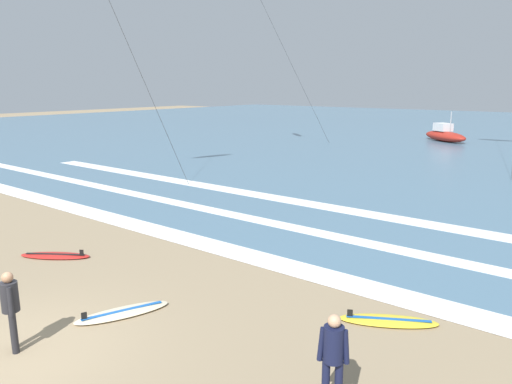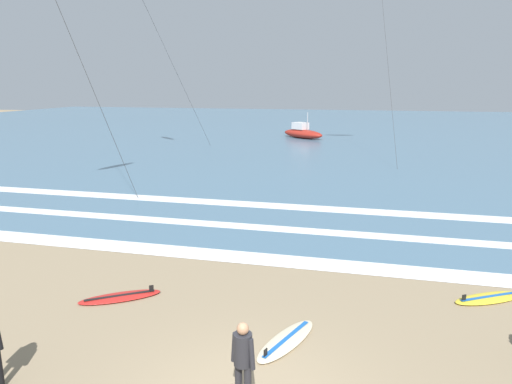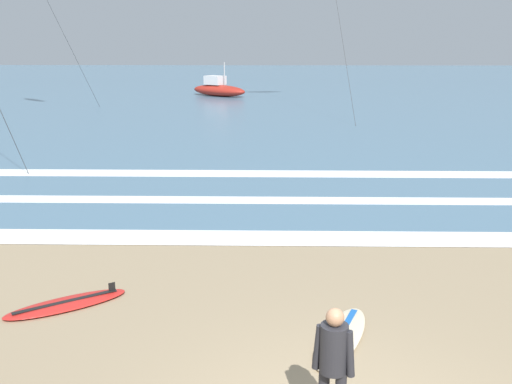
{
  "view_description": "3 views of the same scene",
  "coord_description": "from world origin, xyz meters",
  "px_view_note": "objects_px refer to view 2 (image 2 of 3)",
  "views": [
    {
      "loc": [
        8.75,
        -3.73,
        5.0
      ],
      "look_at": [
        0.24,
        7.16,
        1.94
      ],
      "focal_mm": 34.08,
      "sensor_mm": 36.0,
      "label": 1
    },
    {
      "loc": [
        1.75,
        -6.71,
        5.51
      ],
      "look_at": [
        -1.03,
        4.83,
        2.73
      ],
      "focal_mm": 32.43,
      "sensor_mm": 36.0,
      "label": 2
    },
    {
      "loc": [
        -0.88,
        -5.82,
        4.5
      ],
      "look_at": [
        -1.07,
        4.2,
        1.85
      ],
      "focal_mm": 40.72,
      "sensor_mm": 36.0,
      "label": 3
    }
  ],
  "objects_px": {
    "surfboard_near_water": "(286,340)",
    "offshore_boat": "(303,133)",
    "surfboard_foreground_flat": "(120,297)",
    "surfboard_left_pile": "(490,298)",
    "surfer_foreground_main": "(243,357)"
  },
  "relations": [
    {
      "from": "surfboard_left_pile",
      "to": "surfboard_near_water",
      "type": "bearing_deg",
      "value": -145.81
    },
    {
      "from": "surfboard_left_pile",
      "to": "surfboard_foreground_flat",
      "type": "bearing_deg",
      "value": -166.79
    },
    {
      "from": "offshore_boat",
      "to": "surfer_foreground_main",
      "type": "bearing_deg",
      "value": -83.48
    },
    {
      "from": "surfboard_near_water",
      "to": "offshore_boat",
      "type": "xyz_separation_m",
      "value": [
        -5.09,
        39.02,
        0.51
      ]
    },
    {
      "from": "surfer_foreground_main",
      "to": "offshore_boat",
      "type": "relative_size",
      "value": 0.31
    },
    {
      "from": "surfboard_foreground_flat",
      "to": "offshore_boat",
      "type": "height_order",
      "value": "offshore_boat"
    },
    {
      "from": "surfboard_foreground_flat",
      "to": "surfboard_near_water",
      "type": "xyz_separation_m",
      "value": [
        4.62,
        -1.06,
        0.0
      ]
    },
    {
      "from": "surfer_foreground_main",
      "to": "surfboard_left_pile",
      "type": "height_order",
      "value": "surfer_foreground_main"
    },
    {
      "from": "surfboard_left_pile",
      "to": "offshore_boat",
      "type": "bearing_deg",
      "value": 105.5
    },
    {
      "from": "surfboard_left_pile",
      "to": "surfboard_near_water",
      "type": "height_order",
      "value": "same"
    },
    {
      "from": "surfer_foreground_main",
      "to": "surfboard_left_pile",
      "type": "relative_size",
      "value": 0.75
    },
    {
      "from": "surfboard_left_pile",
      "to": "surfboard_near_water",
      "type": "xyz_separation_m",
      "value": [
        -4.82,
        -3.28,
        0.0
      ]
    },
    {
      "from": "surfboard_near_water",
      "to": "offshore_boat",
      "type": "height_order",
      "value": "offshore_boat"
    },
    {
      "from": "surfboard_foreground_flat",
      "to": "surfboard_near_water",
      "type": "distance_m",
      "value": 4.74
    },
    {
      "from": "surfer_foreground_main",
      "to": "surfboard_foreground_flat",
      "type": "bearing_deg",
      "value": 142.44
    }
  ]
}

